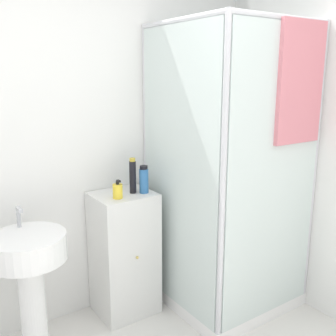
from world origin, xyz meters
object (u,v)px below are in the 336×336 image
object	(u,v)px
soap_dispenser	(118,191)
shampoo_bottle_tall_black	(133,176)
sink	(30,270)
shampoo_bottle_blue	(144,180)

from	to	relation	value
soap_dispenser	shampoo_bottle_tall_black	xyz separation A→B (m)	(0.14, 0.05, 0.07)
sink	shampoo_bottle_blue	size ratio (longest dim) A/B	4.91
sink	shampoo_bottle_tall_black	distance (m)	0.89
shampoo_bottle_tall_black	shampoo_bottle_blue	distance (m)	0.08
sink	shampoo_bottle_blue	world-z (taller)	shampoo_bottle_blue
soap_dispenser	shampoo_bottle_tall_black	distance (m)	0.17
sink	soap_dispenser	xyz separation A→B (m)	(0.63, 0.08, 0.35)
sink	shampoo_bottle_blue	bearing A→B (deg)	6.27
sink	shampoo_bottle_tall_black	size ratio (longest dim) A/B	3.82
sink	shampoo_bottle_blue	xyz separation A→B (m)	(0.84, 0.09, 0.40)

